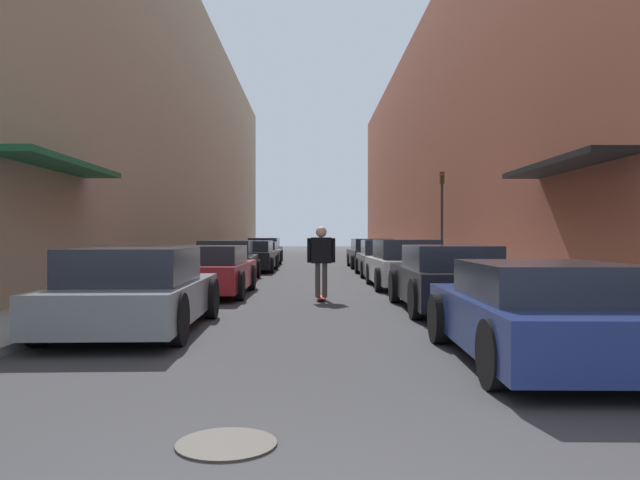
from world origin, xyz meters
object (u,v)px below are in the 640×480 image
(parked_car_left_3, at_px, (250,256))
(parked_car_left_4, at_px, (261,254))
(parked_car_left_1, at_px, (208,271))
(parked_car_left_5, at_px, (264,250))
(skateboarder, at_px, (321,255))
(manhole_cover, at_px, (226,444))
(parked_car_right_3, at_px, (383,259))
(parked_car_right_1, at_px, (447,278))
(parked_car_right_0, at_px, (539,313))
(parked_car_right_2, at_px, (405,265))
(parked_car_right_4, at_px, (371,254))
(traffic_light, at_px, (442,210))
(parked_car_left_2, at_px, (227,261))
(parked_car_left_0, at_px, (136,291))

(parked_car_left_3, xyz_separation_m, parked_car_left_4, (0.00, 5.26, -0.03))
(parked_car_left_1, distance_m, parked_car_left_5, 21.02)
(skateboarder, bearing_deg, manhole_cover, -94.74)
(parked_car_right_3, distance_m, manhole_cover, 18.67)
(skateboarder, bearing_deg, parked_car_right_1, -38.78)
(parked_car_left_1, height_order, parked_car_left_3, parked_car_left_3)
(parked_car_left_5, bearing_deg, manhole_cover, -86.14)
(parked_car_left_4, xyz_separation_m, manhole_cover, (1.94, -26.61, -0.58))
(parked_car_right_0, relative_size, parked_car_right_2, 0.98)
(parked_car_left_4, distance_m, parked_car_right_4, 5.73)
(manhole_cover, bearing_deg, parked_car_left_3, 95.18)
(parked_car_right_3, distance_m, skateboarder, 9.00)
(traffic_light, bearing_deg, parked_car_left_5, 121.16)
(parked_car_left_2, relative_size, parked_car_right_4, 0.90)
(parked_car_left_2, bearing_deg, parked_car_left_5, 89.99)
(parked_car_left_0, height_order, parked_car_right_3, parked_car_right_3)
(parked_car_right_1, relative_size, manhole_cover, 6.42)
(parked_car_left_1, distance_m, parked_car_right_4, 14.42)
(parked_car_left_3, height_order, parked_car_left_5, parked_car_left_5)
(parked_car_left_0, relative_size, manhole_cover, 6.34)
(parked_car_right_3, xyz_separation_m, manhole_cover, (-3.20, -18.38, -0.62))
(parked_car_right_4, bearing_deg, skateboarder, -99.80)
(parked_car_left_4, bearing_deg, parked_car_right_0, -77.92)
(parked_car_right_2, distance_m, parked_car_right_3, 5.29)
(parked_car_left_2, height_order, parked_car_right_0, parked_car_left_2)
(parked_car_left_4, bearing_deg, parked_car_left_0, -90.36)
(parked_car_left_0, xyz_separation_m, manhole_cover, (2.07, -5.19, -0.61))
(manhole_cover, bearing_deg, parked_car_right_1, 67.47)
(parked_car_left_0, bearing_deg, parked_car_right_0, -25.04)
(parked_car_left_0, bearing_deg, parked_car_left_2, 90.48)
(parked_car_right_2, relative_size, skateboarder, 2.56)
(parked_car_left_5, bearing_deg, parked_car_left_4, -87.63)
(parked_car_left_1, xyz_separation_m, manhole_cover, (1.94, -10.97, -0.59))
(parked_car_right_3, distance_m, parked_car_right_4, 6.01)
(parked_car_left_1, bearing_deg, parked_car_right_4, 68.53)
(manhole_cover, bearing_deg, parked_car_left_5, 93.86)
(parked_car_right_1, height_order, parked_car_right_4, parked_car_right_4)
(parked_car_right_3, distance_m, traffic_light, 3.08)
(parked_car_left_0, xyz_separation_m, skateboarder, (2.88, 4.53, 0.40))
(parked_car_left_4, height_order, traffic_light, traffic_light)
(manhole_cover, height_order, traffic_light, traffic_light)
(parked_car_right_3, bearing_deg, parked_car_left_2, -155.49)
(parked_car_left_5, bearing_deg, parked_car_left_2, -90.01)
(parked_car_left_4, height_order, skateboarder, skateboarder)
(parked_car_left_0, xyz_separation_m, parked_car_left_1, (0.13, 5.78, -0.02))
(parked_car_left_2, xyz_separation_m, parked_car_right_1, (5.39, -8.17, -0.00))
(parked_car_left_3, height_order, traffic_light, traffic_light)
(parked_car_left_0, height_order, parked_car_right_2, parked_car_right_2)
(parked_car_left_1, height_order, manhole_cover, parked_car_left_1)
(parked_car_left_0, distance_m, traffic_light, 16.10)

